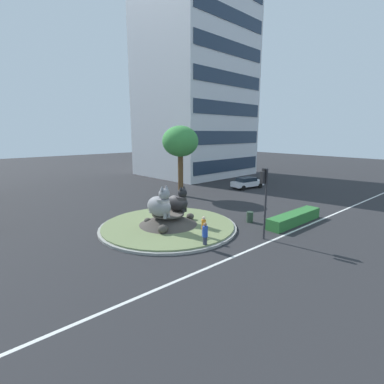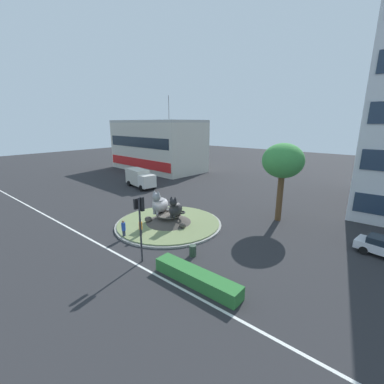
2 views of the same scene
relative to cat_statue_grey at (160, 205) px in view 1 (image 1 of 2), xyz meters
name	(u,v)px [view 1 (image 1 of 2)]	position (x,y,z in m)	size (l,w,h in m)	color
ground_plane	(168,228)	(0.95, 0.31, -2.09)	(160.00, 160.00, 0.00)	#28282B
lane_centreline	(236,256)	(0.95, -6.75, -2.09)	(112.00, 0.20, 0.01)	silver
roundabout_island	(168,223)	(0.95, 0.30, -1.71)	(10.85, 10.85, 1.20)	gray
cat_statue_grey	(160,205)	(0.00, 0.00, 0.00)	(1.72, 2.54, 2.45)	gray
cat_statue_black	(178,202)	(1.97, 0.27, -0.12)	(1.69, 2.34, 2.13)	black
traffic_light_mast	(264,188)	(4.54, -6.08, 1.61)	(0.76, 0.49, 5.06)	#2D2D33
office_tower	(195,85)	(22.67, 21.55, 13.45)	(17.53, 16.20, 31.08)	silver
clipped_hedge_strip	(294,218)	(9.53, -5.73, -1.64)	(6.45, 1.20, 0.90)	#2D7033
broadleaf_tree_behind_island	(180,142)	(9.08, 8.82, 4.25)	(4.18, 4.18, 8.24)	brown
pedestrian_orange_shirt	(204,227)	(1.22, -3.52, -1.15)	(0.31, 0.31, 1.74)	black
pedestrian_blue_shirt	(205,235)	(0.25, -4.68, -1.15)	(0.36, 0.36, 1.78)	#33384C
sedan_on_far_lane	(247,182)	(18.88, 6.56, -1.31)	(4.86, 2.48, 1.48)	silver
litter_bin	(250,217)	(7.02, -3.07, -1.64)	(0.56, 0.56, 0.90)	#2D4233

